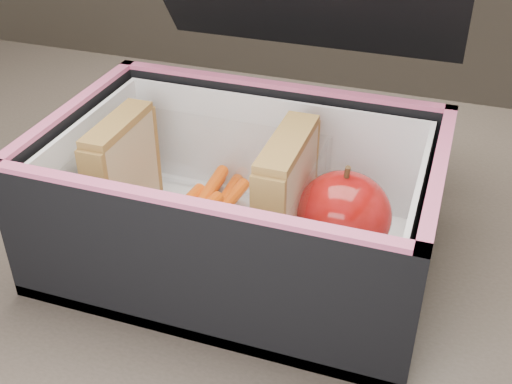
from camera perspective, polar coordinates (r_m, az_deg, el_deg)
kitchen_table at (r=0.61m, az=0.84°, el=-13.43°), size 1.20×0.80×0.75m
lunch_bag at (r=0.53m, az=-1.18°, el=0.23°), size 0.31×0.33×0.28m
plastic_tub at (r=0.55m, az=-4.83°, el=-0.33°), size 0.19×0.14×0.08m
sandwich_left at (r=0.57m, az=-11.75°, el=1.98°), size 0.02×0.09×0.10m
sandwich_right at (r=0.52m, az=2.69°, el=-0.34°), size 0.03×0.09×0.11m
carrot_sticks at (r=0.56m, az=-4.70°, el=-2.29°), size 0.05×0.16×0.03m
paper_napkin at (r=0.55m, az=7.52°, el=-5.20°), size 0.09×0.09×0.01m
red_apple at (r=0.52m, az=7.77°, el=-2.06°), size 0.10×0.10×0.08m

